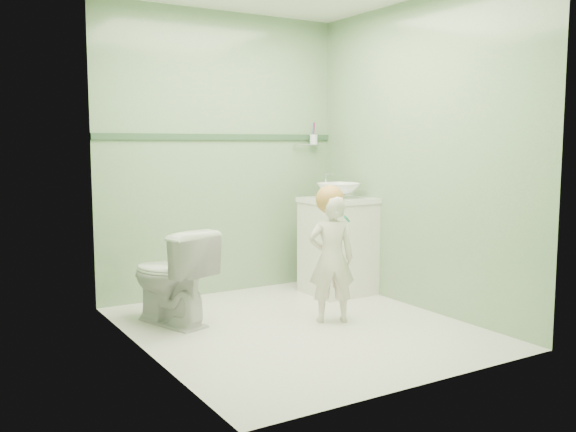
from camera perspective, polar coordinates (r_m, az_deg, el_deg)
ground at (r=4.53m, az=1.00°, el=-10.04°), size 2.50×2.50×0.00m
room_shell at (r=4.34m, az=1.03°, el=5.32°), size 2.50×2.54×2.40m
trim_stripe at (r=5.43m, az=-6.02°, el=7.13°), size 2.20×0.02×0.05m
vanity at (r=5.47m, az=4.55°, el=-2.86°), size 0.52×0.50×0.80m
counter at (r=5.41m, az=4.59°, el=1.43°), size 0.54×0.52×0.04m
basin at (r=5.41m, az=4.60°, el=2.31°), size 0.37×0.37×0.13m
faucet at (r=5.55m, az=3.48°, el=3.26°), size 0.03×0.13×0.18m
cup_holder at (r=5.82m, az=2.26°, el=6.92°), size 0.26×0.07×0.21m
toilet at (r=4.61m, az=-10.60°, el=-5.39°), size 0.58×0.77×0.70m
toddler at (r=4.57m, az=3.96°, el=-3.90°), size 0.40×0.34×0.93m
hair_cap at (r=4.53m, az=3.82°, el=1.51°), size 0.21×0.21×0.21m
teal_toothbrush at (r=4.42m, az=5.25°, el=-0.21°), size 0.12×0.14×0.08m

